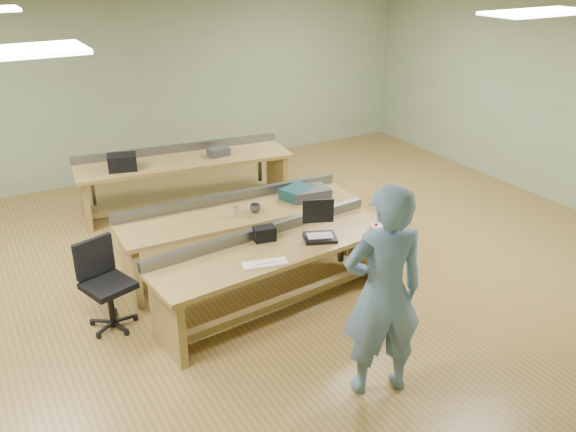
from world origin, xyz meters
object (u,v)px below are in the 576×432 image
object	(u,v)px
workbench_back	(185,171)
parts_bin_grey	(309,193)
person	(383,293)
workbench_mid	(240,225)
parts_bin_teal	(297,193)
laptop_base	(320,237)
task_chair	(107,296)
camera_bag	(264,234)
workbench_front	(277,263)
mug	(255,208)
drinks_can	(235,212)

from	to	relation	value
workbench_back	parts_bin_grey	size ratio (longest dim) A/B	6.60
workbench_back	person	world-z (taller)	person
workbench_mid	parts_bin_teal	bearing A→B (deg)	1.77
laptop_base	parts_bin_grey	size ratio (longest dim) A/B	0.70
task_chair	parts_bin_teal	size ratio (longest dim) A/B	2.42
task_chair	parts_bin_grey	bearing A→B (deg)	-9.69
camera_bag	person	bearing A→B (deg)	-73.51
person	parts_bin_teal	world-z (taller)	person
workbench_mid	laptop_base	distance (m)	1.20
camera_bag	parts_bin_grey	world-z (taller)	camera_bag
workbench_back	parts_bin_teal	bearing A→B (deg)	-65.47
workbench_mid	workbench_back	world-z (taller)	same
person	camera_bag	world-z (taller)	person
workbench_front	parts_bin_grey	size ratio (longest dim) A/B	5.88
laptop_base	task_chair	world-z (taller)	task_chair
workbench_mid	mug	size ratio (longest dim) A/B	22.86
person	mug	bearing A→B (deg)	-74.11
person	parts_bin_grey	bearing A→B (deg)	-91.10
parts_bin_grey	person	bearing A→B (deg)	-108.06
workbench_back	person	size ratio (longest dim) A/B	1.64
mug	drinks_can	size ratio (longest dim) A/B	0.96
task_chair	mug	xyz separation A→B (m)	(1.83, 0.30, 0.46)
parts_bin_grey	mug	distance (m)	0.77
workbench_back	camera_bag	size ratio (longest dim) A/B	14.08
workbench_mid	laptop_base	bearing A→B (deg)	-67.52
workbench_front	workbench_mid	distance (m)	1.03
parts_bin_teal	mug	xyz separation A→B (m)	(-0.65, -0.14, -0.02)
person	drinks_can	distance (m)	2.43
parts_bin_grey	mug	bearing A→B (deg)	-176.07
laptop_base	task_chair	size ratio (longest dim) A/B	0.36
workbench_front	person	bearing A→B (deg)	-90.00
parts_bin_teal	parts_bin_grey	distance (m)	0.14
task_chair	parts_bin_teal	distance (m)	2.56
drinks_can	workbench_back	bearing A→B (deg)	84.14
workbench_back	drinks_can	distance (m)	2.28
mug	task_chair	bearing A→B (deg)	-170.75
workbench_mid	workbench_front	bearing A→B (deg)	-91.53
workbench_back	mug	size ratio (longest dim) A/B	25.00
person	parts_bin_grey	world-z (taller)	person
workbench_mid	person	world-z (taller)	person
camera_bag	mug	bearing A→B (deg)	80.75
parts_bin_teal	mug	bearing A→B (deg)	-167.91
person	camera_bag	distance (m)	1.75
person	parts_bin_teal	size ratio (longest dim) A/B	5.03
person	drinks_can	size ratio (longest dim) A/B	14.64
workbench_front	parts_bin_grey	distance (m)	1.37
workbench_front	camera_bag	size ratio (longest dim) A/B	12.54
task_chair	workbench_front	bearing A→B (deg)	-37.14
workbench_front	parts_bin_grey	world-z (taller)	parts_bin_grey
workbench_front	person	xyz separation A→B (m)	(0.16, -1.54, 0.41)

